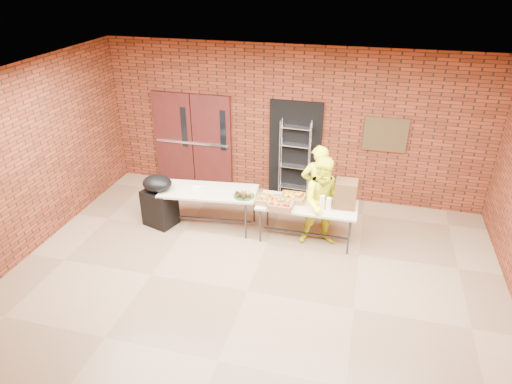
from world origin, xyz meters
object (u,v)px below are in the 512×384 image
table_right (307,207)px  covered_grill (159,200)px  coffee_dispenser (346,194)px  volunteer_woman (317,187)px  wire_rack (295,160)px  volunteer_man (324,202)px  table_left (209,193)px

table_right → covered_grill: covered_grill is taller
table_right → coffee_dispenser: (0.65, 0.10, 0.31)m
covered_grill → volunteer_woman: size_ratio=0.62×
coffee_dispenser → table_right: bearing=-171.4°
wire_rack → volunteer_man: bearing=-59.6°
table_right → volunteer_woman: bearing=77.8°
volunteer_woman → volunteer_man: size_ratio=1.00×
coffee_dispenser → covered_grill: (-3.49, -0.26, -0.46)m
wire_rack → covered_grill: wire_rack is taller
table_right → coffee_dispenser: coffee_dispenser is taller
table_left → covered_grill: 0.98m
table_left → coffee_dispenser: size_ratio=3.83×
table_right → table_left: bearing=178.3°
table_left → volunteer_woman: (2.00, 0.46, 0.15)m
wire_rack → table_right: bearing=-68.3°
covered_grill → volunteer_woman: 3.03m
wire_rack → coffee_dispenser: wire_rack is taller
wire_rack → table_right: size_ratio=0.97×
wire_rack → volunteer_man: (0.83, -1.65, -0.02)m
table_right → volunteer_man: volunteer_man is taller
table_right → volunteer_woman: volunteer_woman is taller
coffee_dispenser → volunteer_man: bearing=-158.2°
covered_grill → volunteer_woman: bearing=30.7°
wire_rack → volunteer_woman: 1.28m
coffee_dispenser → volunteer_woman: 0.69m
wire_rack → table_right: 1.70m
table_right → coffee_dispenser: bearing=8.2°
coffee_dispenser → volunteer_man: size_ratio=0.30×
wire_rack → table_left: size_ratio=0.91×
covered_grill → volunteer_man: (3.14, 0.12, 0.32)m
table_right → volunteer_man: 0.35m
table_left → volunteer_man: volunteer_man is taller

